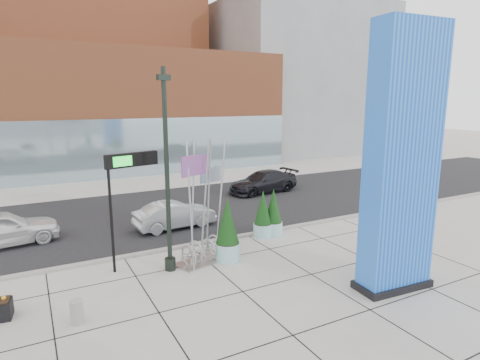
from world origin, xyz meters
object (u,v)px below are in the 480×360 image
blue_pylon (401,166)px  lamp_post (168,191)px  public_art_sculpture (202,231)px  car_silver_mid (175,215)px  concrete_bollard (77,312)px  car_white_west (1,229)px  overhead_street_sign (130,171)px

blue_pylon → lamp_post: (-6.52, 5.16, -1.22)m
public_art_sculpture → car_silver_mid: 4.83m
lamp_post → concrete_bollard: 5.22m
blue_pylon → car_white_west: blue_pylon is taller
blue_pylon → public_art_sculpture: 7.97m
public_art_sculpture → car_silver_mid: public_art_sculpture is taller
overhead_street_sign → car_silver_mid: bearing=38.6°
public_art_sculpture → concrete_bollard: 5.82m
car_silver_mid → concrete_bollard: bearing=138.0°
public_art_sculpture → blue_pylon: bearing=-63.5°
concrete_bollard → car_white_west: car_white_west is taller
blue_pylon → public_art_sculpture: blue_pylon is taller
car_white_west → car_silver_mid: car_white_west is taller
concrete_bollard → car_white_west: 8.76m
public_art_sculpture → concrete_bollard: size_ratio=6.85×
blue_pylon → car_silver_mid: (-4.61, 10.09, -3.70)m
overhead_street_sign → car_white_west: 7.71m
concrete_bollard → overhead_street_sign: (2.49, 3.23, 3.56)m
blue_pylon → concrete_bollard: size_ratio=12.25×
lamp_post → car_white_west: 8.80m
car_silver_mid → blue_pylon: bearing=-160.0°
blue_pylon → lamp_post: size_ratio=1.17×
concrete_bollard → overhead_street_sign: overhead_street_sign is taller
lamp_post → concrete_bollard: bearing=-147.0°
blue_pylon → overhead_street_sign: blue_pylon is taller
blue_pylon → car_silver_mid: bearing=118.6°
public_art_sculpture → concrete_bollard: public_art_sculpture is taller
car_white_west → car_silver_mid: size_ratio=1.15×
car_silver_mid → overhead_street_sign: bearing=138.2°
overhead_street_sign → car_white_west: overhead_street_sign is taller
public_art_sculpture → car_white_west: bearing=124.4°
lamp_post → public_art_sculpture: 2.35m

